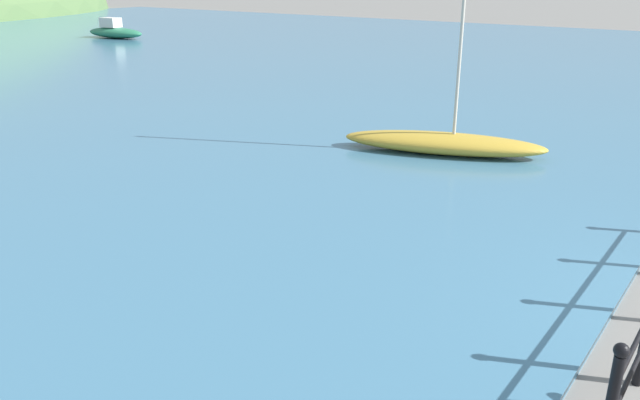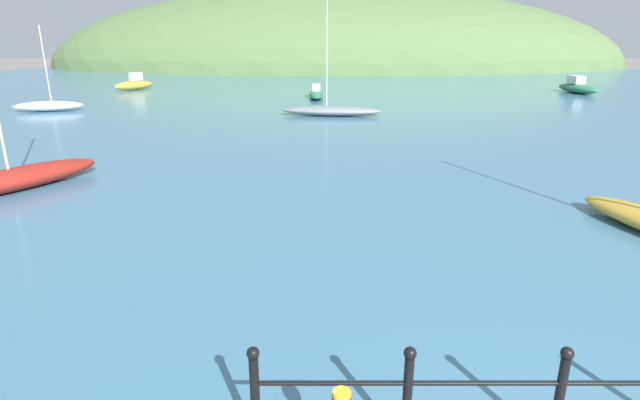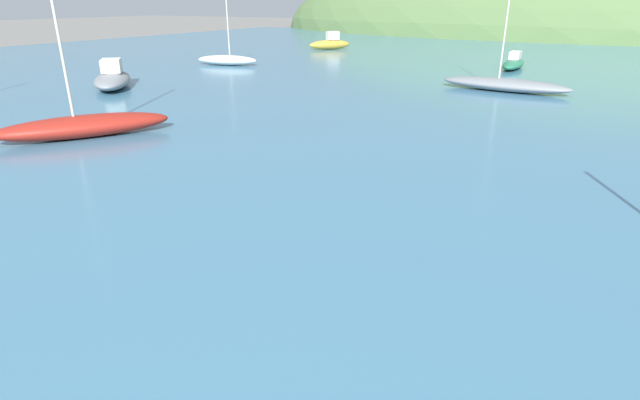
# 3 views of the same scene
# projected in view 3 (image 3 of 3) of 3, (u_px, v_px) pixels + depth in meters

# --- Properties ---
(water) EXTENTS (80.00, 60.00, 0.10)m
(water) POSITION_uv_depth(u_px,v_px,m) (568.00, 69.00, 26.50)
(water) COLOR teal
(water) RESTS_ON ground
(far_hillside) EXTENTS (78.46, 43.16, 20.73)m
(far_hillside) POSITION_uv_depth(u_px,v_px,m) (592.00, 32.00, 58.33)
(far_hillside) COLOR #567542
(far_hillside) RESTS_ON ground
(boat_mid_harbor) EXTENTS (3.92, 3.98, 1.11)m
(boat_mid_harbor) POSITION_uv_depth(u_px,v_px,m) (112.00, 78.00, 20.62)
(boat_mid_harbor) COLOR gray
(boat_mid_harbor) RESTS_ON water
(boat_twin_mast) EXTENTS (2.60, 3.12, 1.27)m
(boat_twin_mast) POSITION_uv_depth(u_px,v_px,m) (330.00, 44.00, 36.79)
(boat_twin_mast) COLOR gold
(boat_twin_mast) RESTS_ON water
(boat_white_sailboat) EXTENTS (0.95, 3.80, 0.87)m
(boat_white_sailboat) POSITION_uv_depth(u_px,v_px,m) (514.00, 63.00, 26.37)
(boat_white_sailboat) COLOR #287551
(boat_white_sailboat) RESTS_ON water
(boat_far_left) EXTENTS (3.68, 1.98, 4.37)m
(boat_far_left) POSITION_uv_depth(u_px,v_px,m) (227.00, 60.00, 27.83)
(boat_far_left) COLOR silver
(boat_far_left) RESTS_ON water
(boat_green_fishing) EXTENTS (5.15, 1.92, 6.02)m
(boat_green_fishing) POSITION_uv_depth(u_px,v_px,m) (505.00, 84.00, 19.81)
(boat_green_fishing) COLOR gray
(boat_green_fishing) RESTS_ON water
(boat_red_dinghy) EXTENTS (3.25, 4.24, 5.35)m
(boat_red_dinghy) POSITION_uv_depth(u_px,v_px,m) (84.00, 125.00, 13.08)
(boat_red_dinghy) COLOR maroon
(boat_red_dinghy) RESTS_ON water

